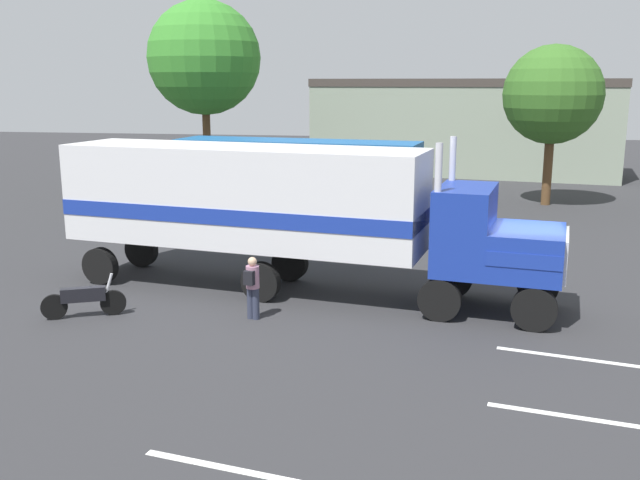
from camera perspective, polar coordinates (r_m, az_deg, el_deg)
The scene contains 11 objects.
ground_plane at distance 19.74m, azimuth 15.24°, elevation -5.33°, with size 120.00×120.00×0.00m, color #2D2D30.
lane_stripe_near at distance 16.71m, azimuth 21.66°, elevation -9.10°, with size 4.40×0.16×0.01m, color silver.
lane_stripe_mid at distance 14.00m, azimuth 22.58°, elevation -13.47°, with size 4.40×0.16×0.01m, color silver.
lane_stripe_far at distance 11.47m, azimuth -4.00°, elevation -18.54°, with size 4.40×0.16×0.01m, color silver.
semi_truck at distance 20.09m, azimuth -3.34°, elevation 2.83°, with size 14.38×4.84×4.50m.
person_bystander at distance 18.04m, azimuth -5.47°, elevation -3.67°, with size 0.35×0.47×1.63m.
parked_bus at distance 31.84m, azimuth -1.92°, elevation 5.65°, with size 11.24×4.02×3.40m.
motorcycle at distance 19.20m, azimuth -18.50°, elevation -4.55°, with size 1.96×0.98×1.12m.
tree_left at distance 40.75m, azimuth -9.33°, elevation 14.28°, with size 6.24×6.24×10.36m.
tree_center at distance 36.27m, azimuth 18.27°, elevation 11.04°, with size 4.72×4.72×7.70m.
building_backdrop at distance 47.90m, azimuth 11.52°, elevation 9.22°, with size 20.21×9.17×6.13m.
Camera 1 is at (-1.97, -18.72, 5.94)m, focal length 39.68 mm.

